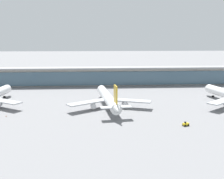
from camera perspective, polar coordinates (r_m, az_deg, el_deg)
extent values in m
plane|color=slate|center=(160.31, 0.25, -3.45)|extent=(1200.00, 1200.00, 0.00)
cone|color=white|center=(199.96, -20.70, 0.29)|extent=(6.05, 5.67, 5.43)
cube|color=black|center=(196.96, -21.10, 0.39)|extent=(4.43, 2.83, 0.67)
cube|color=#B7BABF|center=(165.62, -21.68, -2.25)|extent=(23.26, 18.34, 0.67)
cylinder|color=black|center=(194.21, -21.52, -1.46)|extent=(1.32, 1.48, 1.34)
cylinder|color=white|center=(157.35, -0.89, -1.76)|extent=(11.59, 52.84, 5.54)
cone|color=white|center=(184.93, -2.33, 0.17)|extent=(5.97, 5.58, 5.43)
cone|color=white|center=(130.28, 1.14, -4.23)|extent=(5.66, 6.63, 4.99)
cube|color=black|center=(181.66, -2.19, 0.28)|extent=(4.39, 2.76, 0.67)
cube|color=#B7BABF|center=(151.45, -5.06, -2.69)|extent=(23.41, 18.04, 0.67)
cube|color=#B7BABF|center=(155.33, 3.76, -2.32)|extent=(24.56, 13.68, 0.67)
cylinder|color=silver|center=(151.65, -3.94, -3.39)|extent=(3.50, 4.34, 3.06)
cylinder|color=silver|center=(154.60, 2.77, -3.10)|extent=(3.50, 4.34, 3.06)
cube|color=gold|center=(133.32, 0.74, -0.99)|extent=(1.44, 6.72, 8.60)
cube|color=#B7BABF|center=(133.86, 0.81, -3.69)|extent=(15.67, 5.95, 0.48)
cylinder|color=black|center=(155.23, -1.83, -3.68)|extent=(1.29, 1.46, 1.34)
cylinder|color=black|center=(156.21, 0.40, -3.58)|extent=(1.29, 1.46, 1.34)
cylinder|color=black|center=(178.62, -1.98, -1.72)|extent=(1.29, 1.46, 1.34)
cone|color=white|center=(199.39, 19.17, 0.36)|extent=(6.30, 5.95, 5.43)
cube|color=black|center=(196.65, 19.70, 0.47)|extent=(4.52, 3.06, 0.67)
cube|color=#B7BABF|center=(166.22, 22.08, -2.23)|extent=(22.73, 19.31, 0.67)
cylinder|color=black|center=(194.24, 20.31, -1.37)|extent=(1.38, 1.53, 1.34)
cube|color=yellow|center=(129.64, 15.13, -6.96)|extent=(3.15, 2.40, 0.90)
cube|color=black|center=(129.22, 15.04, -6.65)|extent=(0.90, 0.90, 0.70)
cylinder|color=black|center=(130.90, 15.25, -7.00)|extent=(0.94, 0.58, 0.90)
cylinder|color=black|center=(129.87, 15.65, -7.17)|extent=(0.94, 0.58, 0.90)
cylinder|color=black|center=(129.70, 14.58, -7.14)|extent=(0.94, 0.58, 0.90)
cylinder|color=black|center=(128.66, 14.98, -7.31)|extent=(0.94, 0.58, 0.90)
cube|color=#B2ADA3|center=(227.25, -0.93, 2.67)|extent=(259.88, 8.00, 14.00)
cube|color=slate|center=(223.11, -0.88, 2.33)|extent=(254.69, 0.50, 11.20)
cube|color=gray|center=(224.28, -0.91, 4.51)|extent=(265.08, 12.80, 1.20)
cone|color=orange|center=(149.34, -21.19, -5.17)|extent=(0.44, 0.44, 0.70)
cube|color=black|center=(149.42, -21.19, -5.29)|extent=(0.62, 0.62, 0.04)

